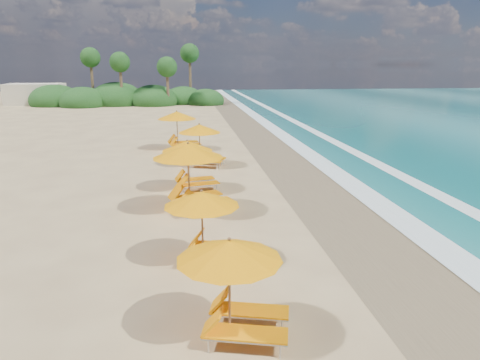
# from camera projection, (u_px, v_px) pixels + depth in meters

# --- Properties ---
(ground) EXTENTS (160.00, 160.00, 0.00)m
(ground) POSITION_uv_depth(u_px,v_px,m) (240.00, 211.00, 16.18)
(ground) COLOR tan
(ground) RESTS_ON ground
(wet_sand) EXTENTS (4.00, 160.00, 0.01)m
(wet_sand) POSITION_uv_depth(u_px,v_px,m) (343.00, 207.00, 16.66)
(wet_sand) COLOR olive
(wet_sand) RESTS_ON ground
(surf_foam) EXTENTS (4.00, 160.00, 0.01)m
(surf_foam) POSITION_uv_depth(u_px,v_px,m) (410.00, 203.00, 16.99)
(surf_foam) COLOR white
(surf_foam) RESTS_ON ground
(station_1) EXTENTS (2.61, 2.53, 2.11)m
(station_1) POSITION_uv_depth(u_px,v_px,m) (238.00, 282.00, 8.46)
(station_1) COLOR olive
(station_1) RESTS_ON ground
(station_2) EXTENTS (2.58, 2.50, 2.08)m
(station_2) POSITION_uv_depth(u_px,v_px,m) (208.00, 222.00, 11.73)
(station_2) COLOR olive
(station_2) RESTS_ON ground
(station_3) EXTENTS (3.37, 3.31, 2.62)m
(station_3) POSITION_uv_depth(u_px,v_px,m) (194.00, 172.00, 15.87)
(station_3) COLOR olive
(station_3) RESTS_ON ground
(station_4) EXTENTS (2.67, 2.56, 2.22)m
(station_4) POSITION_uv_depth(u_px,v_px,m) (192.00, 162.00, 18.68)
(station_4) COLOR olive
(station_4) RESTS_ON ground
(station_5) EXTENTS (2.94, 2.88, 2.30)m
(station_5) POSITION_uv_depth(u_px,v_px,m) (203.00, 142.00, 23.10)
(station_5) COLOR olive
(station_5) RESTS_ON ground
(station_6) EXTENTS (2.99, 2.85, 2.50)m
(station_6) POSITION_uv_depth(u_px,v_px,m) (180.00, 128.00, 27.67)
(station_6) COLOR olive
(station_6) RESTS_ON ground
(treeline) EXTENTS (25.80, 8.80, 9.74)m
(treeline) POSITION_uv_depth(u_px,v_px,m) (124.00, 98.00, 58.35)
(treeline) COLOR #163D14
(treeline) RESTS_ON ground
(beach_building) EXTENTS (7.00, 5.00, 2.80)m
(beach_building) POSITION_uv_depth(u_px,v_px,m) (36.00, 94.00, 59.17)
(beach_building) COLOR beige
(beach_building) RESTS_ON ground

